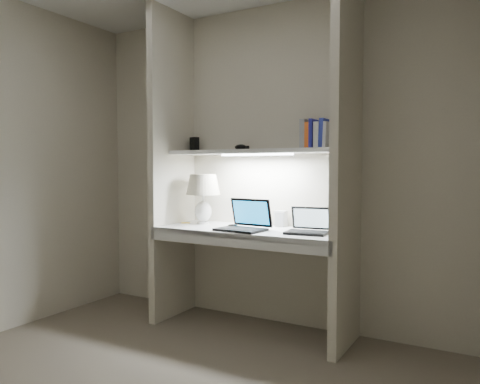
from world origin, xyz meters
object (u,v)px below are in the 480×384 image
Objects in this scene: laptop_main at (245,223)px; laptop_netbook at (308,227)px; table_lamp at (203,190)px; speaker at (281,219)px; book_row at (316,135)px.

laptop_netbook is (0.47, 0.07, -0.01)m from laptop_main.
laptop_netbook is (0.94, -0.09, -0.23)m from table_lamp.
speaker is (0.62, 0.15, -0.21)m from table_lamp.
table_lamp is at bearing 166.22° from laptop_main.
laptop_netbook is at bearing -82.97° from book_row.
laptop_main is 0.47m from laptop_netbook.
table_lamp is at bearing -165.80° from speaker.
speaker is at bearing 172.06° from book_row.
book_row is at bearing 91.14° from laptop_netbook.
speaker is 0.57× the size of book_row.
book_row is (-0.02, 0.20, 0.66)m from laptop_netbook.
book_row is (0.29, -0.04, 0.64)m from speaker.
table_lamp reaches higher than speaker.
laptop_netbook is 2.46× the size of speaker.
table_lamp is at bearing -173.11° from book_row.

